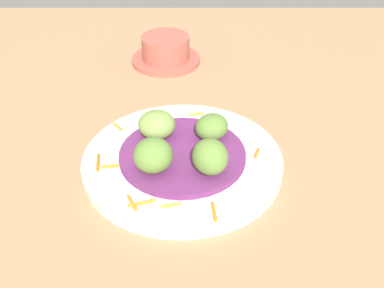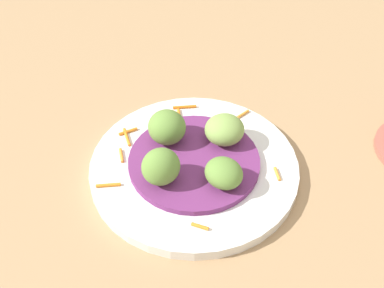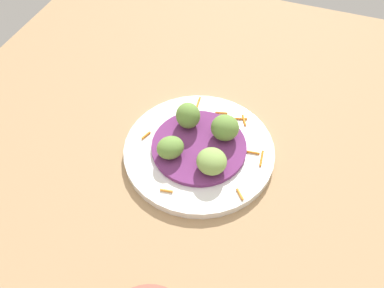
# 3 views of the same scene
# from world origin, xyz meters

# --- Properties ---
(table_surface) EXTENTS (1.10, 1.10, 0.02)m
(table_surface) POSITION_xyz_m (0.00, 0.00, 0.01)
(table_surface) COLOR tan
(table_surface) RESTS_ON ground
(main_plate) EXTENTS (0.26, 0.26, 0.01)m
(main_plate) POSITION_xyz_m (-0.01, -0.03, 0.03)
(main_plate) COLOR white
(main_plate) RESTS_ON table_surface
(cabbage_bed) EXTENTS (0.16, 0.16, 0.01)m
(cabbage_bed) POSITION_xyz_m (-0.01, -0.03, 0.04)
(cabbage_bed) COLOR #702D6B
(cabbage_bed) RESTS_ON main_plate
(carrot_garnish) EXTENTS (0.22, 0.21, 0.00)m
(carrot_garnish) POSITION_xyz_m (-0.05, -0.00, 0.04)
(carrot_garnish) COLOR orange
(carrot_garnish) RESTS_ON main_plate
(guac_scoop_left) EXTENTS (0.06, 0.06, 0.05)m
(guac_scoop_left) POSITION_xyz_m (-0.05, -0.07, 0.07)
(guac_scoop_left) COLOR olive
(guac_scoop_left) RESTS_ON cabbage_bed
(guac_scoop_center) EXTENTS (0.06, 0.06, 0.03)m
(guac_scoop_center) POSITION_xyz_m (0.02, -0.07, 0.06)
(guac_scoop_center) COLOR olive
(guac_scoop_center) RESTS_ON cabbage_bed
(guac_scoop_right) EXTENTS (0.07, 0.07, 0.03)m
(guac_scoop_right) POSITION_xyz_m (0.03, -0.00, 0.06)
(guac_scoop_right) COLOR #84A851
(guac_scoop_right) RESTS_ON cabbage_bed
(guac_scoop_back) EXTENTS (0.07, 0.07, 0.04)m
(guac_scoop_back) POSITION_xyz_m (-0.05, 0.00, 0.06)
(guac_scoop_back) COLOR olive
(guac_scoop_back) RESTS_ON cabbage_bed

